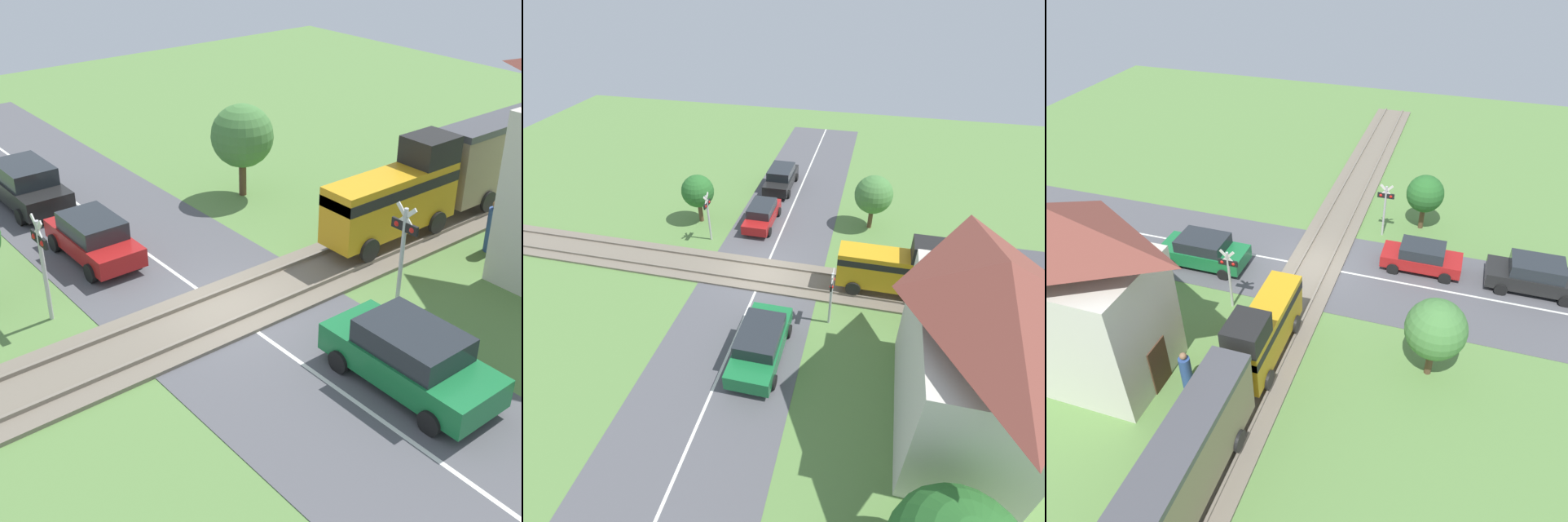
{
  "view_description": "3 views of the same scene",
  "coord_description": "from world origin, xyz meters",
  "views": [
    {
      "loc": [
        14.17,
        -10.05,
        11.01
      ],
      "look_at": [
        0.0,
        1.21,
        1.2
      ],
      "focal_mm": 50.0,
      "sensor_mm": 36.0,
      "label": 1
    },
    {
      "loc": [
        16.64,
        5.08,
        14.08
      ],
      "look_at": [
        0.0,
        1.21,
        1.2
      ],
      "focal_mm": 28.0,
      "sensor_mm": 36.0,
      "label": 2
    },
    {
      "loc": [
        -5.99,
        20.0,
        15.46
      ],
      "look_at": [
        0.0,
        1.21,
        1.2
      ],
      "focal_mm": 35.0,
      "sensor_mm": 36.0,
      "label": 3
    }
  ],
  "objects": [
    {
      "name": "tree_roadside_hedge",
      "position": [
        -6.35,
        5.39,
        2.33
      ],
      "size": [
        2.35,
        2.35,
        3.52
      ],
      "color": "brown",
      "rests_on": "ground_plane"
    },
    {
      "name": "pedestrian_by_station",
      "position": [
        2.37,
        8.89,
        0.81
      ],
      "size": [
        0.44,
        0.44,
        1.78
      ],
      "color": "#2D4C8E",
      "rests_on": "ground_plane"
    },
    {
      "name": "ground_plane",
      "position": [
        0.0,
        0.0,
        0.0
      ],
      "size": [
        60.0,
        60.0,
        0.0
      ],
      "primitive_type": "plane",
      "color": "#5B8442"
    },
    {
      "name": "car_far_side",
      "position": [
        5.41,
        1.44,
        0.84
      ],
      "size": [
        4.41,
        2.04,
        1.62
      ],
      "color": "#197038",
      "rests_on": "ground_plane"
    },
    {
      "name": "car_near_crossing",
      "position": [
        -5.16,
        -1.44,
        0.76
      ],
      "size": [
        3.93,
        1.79,
        1.45
      ],
      "color": "#A81919",
      "rests_on": "ground_plane"
    },
    {
      "name": "road_surface",
      "position": [
        0.0,
        0.0,
        0.01
      ],
      "size": [
        48.0,
        6.4,
        0.02
      ],
      "color": "#515156",
      "rests_on": "ground_plane"
    },
    {
      "name": "car_behind_queue",
      "position": [
        -10.47,
        -1.44,
        0.84
      ],
      "size": [
        4.39,
        1.96,
        1.63
      ],
      "color": "black",
      "rests_on": "ground_plane"
    },
    {
      "name": "track_bed",
      "position": [
        0.0,
        0.0,
        0.07
      ],
      "size": [
        2.8,
        48.0,
        0.24
      ],
      "color": "#756B5B",
      "rests_on": "ground_plane"
    },
    {
      "name": "train",
      "position": [
        0.0,
        11.0,
        1.87
      ],
      "size": [
        1.58,
        13.59,
        3.18
      ],
      "color": "gold",
      "rests_on": "track_bed"
    },
    {
      "name": "crossing_signal_west_approach",
      "position": [
        -2.72,
        -4.04,
        2.0
      ],
      "size": [
        0.9,
        0.18,
        3.11
      ],
      "color": "#B7B7B7",
      "rests_on": "ground_plane"
    },
    {
      "name": "crossing_signal_east_approach",
      "position": [
        2.72,
        4.04,
        2.0
      ],
      "size": [
        0.9,
        0.18,
        3.11
      ],
      "color": "#B7B7B7",
      "rests_on": "ground_plane"
    }
  ]
}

